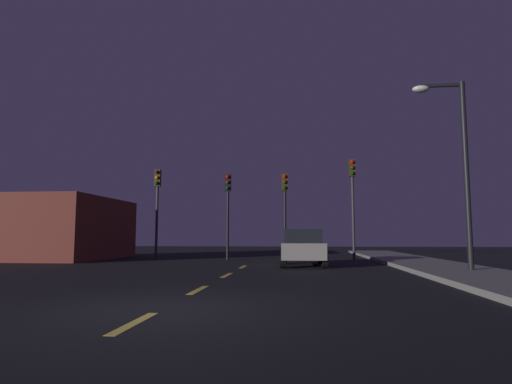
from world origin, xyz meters
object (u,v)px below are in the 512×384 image
traffic_signal_far_left (157,196)px  street_lamp_right (457,155)px  traffic_signal_center_right (285,199)px  traffic_signal_far_right (353,190)px  car_stopped_ahead (303,247)px  traffic_signal_center_left (228,199)px

traffic_signal_far_left → street_lamp_right: bearing=-31.1°
traffic_signal_center_right → traffic_signal_far_right: size_ratio=0.86×
traffic_signal_far_left → traffic_signal_center_right: 6.92m
car_stopped_ahead → street_lamp_right: bearing=-35.1°
traffic_signal_center_left → traffic_signal_far_right: traffic_signal_far_right is taller
traffic_signal_far_right → street_lamp_right: 8.20m
traffic_signal_far_left → street_lamp_right: size_ratio=0.76×
traffic_signal_far_left → traffic_signal_far_right: traffic_signal_far_right is taller
traffic_signal_center_right → car_stopped_ahead: 4.95m
traffic_signal_far_left → traffic_signal_far_right: 10.42m
traffic_signal_far_left → traffic_signal_center_left: size_ratio=1.07×
car_stopped_ahead → street_lamp_right: (5.11, -3.59, 3.13)m
traffic_signal_center_left → car_stopped_ahead: size_ratio=1.16×
traffic_signal_center_left → traffic_signal_far_right: bearing=0.0°
traffic_signal_far_left → car_stopped_ahead: traffic_signal_far_left is taller
traffic_signal_center_right → street_lamp_right: 9.88m
traffic_signal_far_right → traffic_signal_center_right: bearing=-180.0°
traffic_signal_center_right → car_stopped_ahead: size_ratio=1.15×
car_stopped_ahead → street_lamp_right: 6.98m
traffic_signal_center_left → traffic_signal_center_right: (3.03, -0.00, -0.02)m
traffic_signal_far_left → car_stopped_ahead: 9.26m
traffic_signal_center_right → car_stopped_ahead: (0.90, -4.22, -2.42)m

